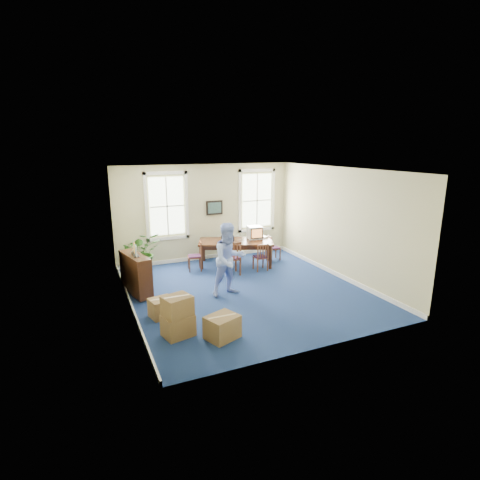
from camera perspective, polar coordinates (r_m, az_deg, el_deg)
name	(u,v)px	position (r m, az deg, el deg)	size (l,w,h in m)	color
floor	(246,290)	(10.14, 0.85, -7.69)	(6.50, 6.50, 0.00)	navy
ceiling	(246,170)	(9.43, 0.92, 10.68)	(6.50, 6.50, 0.00)	white
wall_back	(206,213)	(12.63, -5.27, 4.19)	(6.50, 6.50, 0.00)	#C4BC8C
wall_front	(320,269)	(6.94, 12.14, -4.39)	(6.50, 6.50, 0.00)	#C4BC8C
wall_left	(126,244)	(8.87, -17.02, -0.64)	(6.50, 6.50, 0.00)	#C4BC8C
wall_right	(340,223)	(11.21, 14.99, 2.50)	(6.50, 6.50, 0.00)	#C4BC8C
baseboard_back	(207,257)	(12.95, -5.07, -2.56)	(6.00, 0.04, 0.12)	white
baseboard_left	(132,307)	(9.37, -16.16, -9.76)	(0.04, 6.50, 0.12)	white
baseboard_right	(336,274)	(11.59, 14.39, -4.98)	(0.04, 6.50, 0.12)	white
window_left	(167,206)	(12.22, -11.08, 5.08)	(1.40, 0.12, 2.20)	white
window_right	(257,200)	(13.27, 2.57, 6.03)	(1.40, 0.12, 2.20)	white
wall_picture	(214,208)	(12.65, -3.92, 4.93)	(0.58, 0.06, 0.48)	black
conference_table	(236,253)	(12.14, -0.63, -1.96)	(2.36, 1.07, 0.81)	#402011
crt_tv	(255,232)	(12.31, 2.26, 1.18)	(0.45, 0.49, 0.41)	#B7B7BC
game_console	(264,237)	(12.45, 3.69, 0.47)	(0.17, 0.21, 0.05)	white
equipment_bag	(228,238)	(11.96, -1.92, 0.24)	(0.37, 0.24, 0.18)	black
chair_near_left	(232,258)	(11.21, -1.29, -2.71)	(0.47, 0.47, 1.04)	brown
chair_near_right	(260,257)	(11.62, 3.13, -2.55)	(0.39, 0.39, 0.87)	brown
chair_end_left	(194,256)	(11.67, -6.95, -2.45)	(0.41, 0.41, 0.91)	brown
chair_end_right	(274,248)	(12.72, 5.17, -1.18)	(0.38, 0.38, 0.84)	brown
man	(229,259)	(9.57, -1.64, -2.99)	(0.93, 0.72, 1.90)	#9CB5FF
credenza	(136,275)	(10.12, -15.57, -5.16)	(0.38, 1.31, 1.03)	#402011
brochure_rack	(135,250)	(9.92, -15.72, -1.46)	(0.13, 0.72, 0.32)	#99999E
potted_plant	(142,252)	(11.76, -14.67, -1.80)	(1.13, 0.99, 1.26)	#1E4711
cardboard_boxes	(187,311)	(7.95, -8.09, -10.67)	(1.58, 1.58, 0.90)	olive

